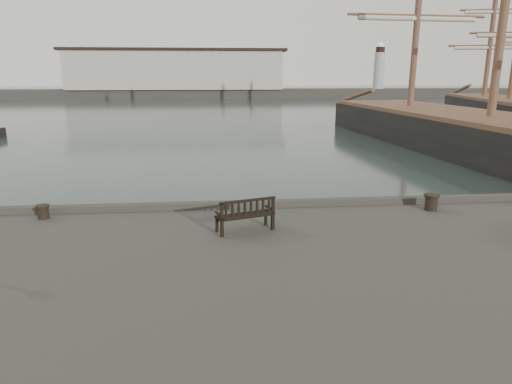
# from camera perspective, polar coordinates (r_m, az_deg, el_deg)

# --- Properties ---
(ground) EXTENTS (400.00, 400.00, 0.00)m
(ground) POSITION_cam_1_polar(r_m,az_deg,el_deg) (13.86, -4.11, -8.00)
(ground) COLOR #1C2726
(ground) RESTS_ON ground
(breakwater) EXTENTS (140.00, 9.50, 12.20)m
(breakwater) POSITION_cam_1_polar(r_m,az_deg,el_deg) (104.90, -8.01, 13.87)
(breakwater) COLOR #383530
(breakwater) RESTS_ON ground
(bench) EXTENTS (1.51, 0.91, 0.82)m
(bench) POSITION_cam_1_polar(r_m,az_deg,el_deg) (11.19, -1.36, -3.60)
(bench) COLOR black
(bench) RESTS_ON quay
(bollard_left) EXTENTS (0.38, 0.38, 0.37)m
(bollard_left) POSITION_cam_1_polar(r_m,az_deg,el_deg) (13.41, -25.08, -2.26)
(bollard_left) COLOR black
(bollard_left) RESTS_ON quay
(bollard_right) EXTENTS (0.54, 0.54, 0.46)m
(bollard_right) POSITION_cam_1_polar(r_m,az_deg,el_deg) (13.81, 21.05, -1.20)
(bollard_right) COLOR black
(bollard_right) RESTS_ON quay
(tall_ship_main) EXTENTS (10.51, 39.14, 29.02)m
(tall_ship_main) POSITION_cam_1_polar(r_m,az_deg,el_deg) (34.24, 26.91, 5.32)
(tall_ship_main) COLOR black
(tall_ship_main) RESTS_ON ground
(tall_ship_far) EXTENTS (12.21, 28.85, 24.18)m
(tall_ship_far) POSITION_cam_1_polar(r_m,az_deg,el_deg) (57.33, 28.87, 8.27)
(tall_ship_far) COLOR black
(tall_ship_far) RESTS_ON ground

